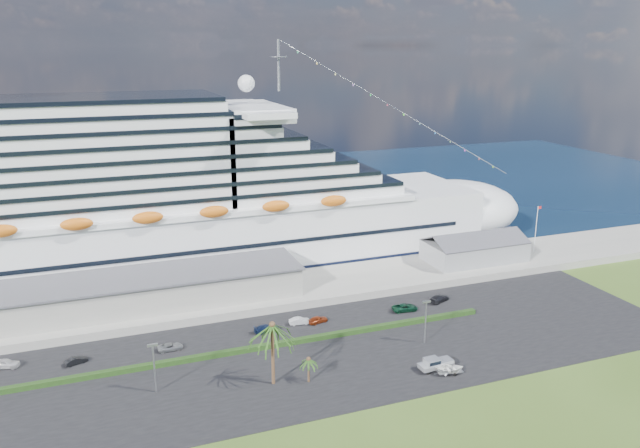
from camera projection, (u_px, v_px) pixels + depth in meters
name	position (u px, v px, depth m)	size (l,w,h in m)	color
ground	(340.00, 385.00, 100.27)	(420.00, 420.00, 0.00)	#39521B
asphalt_lot	(317.00, 354.00, 110.15)	(140.00, 38.00, 0.12)	black
wharf	(271.00, 291.00, 136.02)	(240.00, 20.00, 1.80)	gray
water	(199.00, 202.00, 217.27)	(420.00, 160.00, 0.02)	black
cruise_ship	(152.00, 204.00, 146.00)	(191.00, 38.00, 54.00)	silver
terminal_building	(152.00, 289.00, 126.45)	(61.00, 15.00, 6.30)	gray
port_shed	(474.00, 250.00, 152.62)	(24.00, 12.31, 7.37)	gray
flagpole	(536.00, 227.00, 157.64)	(1.08, 0.16, 12.00)	silver
hedge	(265.00, 346.00, 111.81)	(88.00, 1.10, 0.90)	black
lamp_post_left	(154.00, 362.00, 96.54)	(1.60, 0.35, 8.27)	gray
lamp_post_right	(426.00, 316.00, 112.75)	(1.60, 0.35, 8.27)	gray
palm_tall	(272.00, 332.00, 97.96)	(8.82, 8.82, 11.13)	#47301E
palm_short	(309.00, 362.00, 99.99)	(3.53, 3.53, 4.56)	#47301E
parked_car_0	(5.00, 364.00, 105.09)	(1.85, 4.61, 1.57)	silver
parked_car_1	(76.00, 361.00, 106.43)	(1.31, 3.77, 1.24)	black
parked_car_2	(170.00, 347.00, 111.28)	(2.05, 4.44, 1.23)	gray
parked_car_3	(266.00, 328.00, 118.35)	(1.95, 4.80, 1.39)	#121F3F
parked_car_4	(318.00, 320.00, 122.18)	(1.65, 4.11, 1.40)	maroon
parked_car_5	(300.00, 321.00, 121.61)	(1.44, 4.12, 1.36)	silver
parked_car_6	(405.00, 308.00, 127.66)	(2.46, 5.33, 1.48)	#0D3622
parked_car_7	(439.00, 299.00, 132.21)	(2.09, 5.14, 1.49)	black
pickup_truck	(435.00, 363.00, 104.47)	(6.08, 2.49, 2.11)	black
boat_trailer	(450.00, 369.00, 102.97)	(5.52, 4.04, 1.53)	gray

